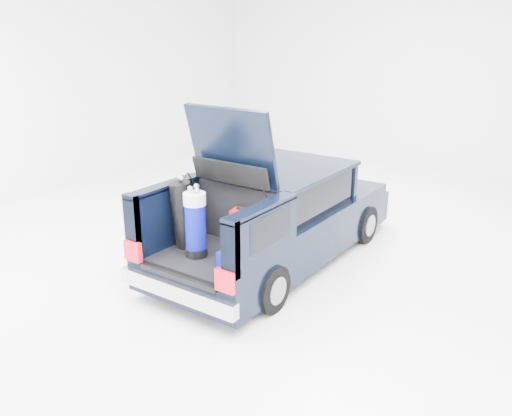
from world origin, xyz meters
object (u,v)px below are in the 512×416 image
Objects in this scene: black_golf_bag at (183,215)px; blue_golf_bag at (195,224)px; car at (279,217)px; red_suitcase at (245,230)px; blue_duffel at (235,262)px.

black_golf_bag reaches higher than blue_golf_bag.
car is 1.23m from red_suitcase.
blue_golf_bag reaches higher than blue_duffel.
red_suitcase is 1.25× the size of blue_duffel.
red_suitcase is at bearing 128.38° from blue_duffel.
blue_duffel is at bearing -74.37° from car.
black_golf_bag is 1.07m from blue_duffel.
car is 9.95× the size of blue_duffel.
car is 1.69m from black_golf_bag.
black_golf_bag is 2.17× the size of blue_duffel.
blue_duffel is at bearing 19.47° from blue_golf_bag.
black_golf_bag reaches higher than red_suitcase.
black_golf_bag is (-0.73, -0.37, 0.18)m from red_suitcase.
blue_golf_bag is at bearing -95.81° from car.
car is at bearing 107.65° from blue_golf_bag.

